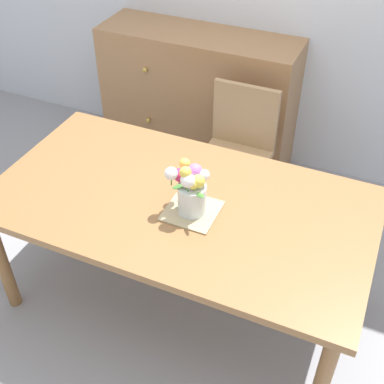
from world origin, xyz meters
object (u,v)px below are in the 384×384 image
Objects in this scene: chair_far at (238,147)px; dining_table at (180,211)px; flower_vase at (191,188)px; dresser at (198,99)px.

dining_table is at bearing 89.27° from chair_far.
flower_vase is (0.07, -0.90, 0.35)m from chair_far.
chair_far is at bearing -45.14° from dresser.
dining_table is 0.23m from flower_vase.
flower_vase reaches higher than dining_table.
chair_far is 0.97m from flower_vase.
chair_far is 0.68m from dresser.
dresser is at bearing -45.14° from chair_far.
dresser is at bearing 111.72° from flower_vase.
dining_table is 0.86m from chair_far.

